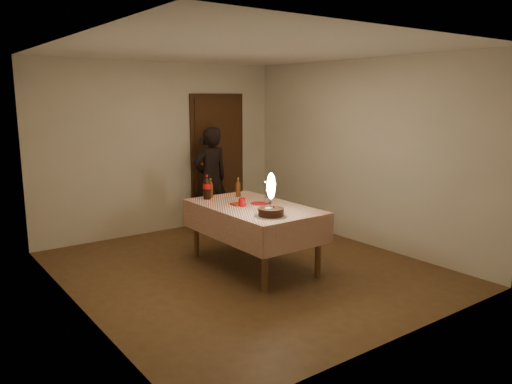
# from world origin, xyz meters

# --- Properties ---
(ground) EXTENTS (4.00, 4.50, 0.01)m
(ground) POSITION_xyz_m (0.00, 0.00, 0.00)
(ground) COLOR brown
(ground) RESTS_ON ground
(room_shell) EXTENTS (4.04, 4.54, 2.62)m
(room_shell) POSITION_xyz_m (0.03, 0.08, 1.65)
(room_shell) COLOR beige
(room_shell) RESTS_ON ground
(dining_table) EXTENTS (1.02, 1.72, 0.77)m
(dining_table) POSITION_xyz_m (0.13, 0.02, 0.67)
(dining_table) COLOR brown
(dining_table) RESTS_ON ground
(birthday_cake) EXTENTS (0.36, 0.36, 0.49)m
(birthday_cake) POSITION_xyz_m (-0.03, -0.53, 0.89)
(birthday_cake) COLOR white
(birthday_cake) RESTS_ON dining_table
(red_plate) EXTENTS (0.22, 0.22, 0.01)m
(red_plate) POSITION_xyz_m (0.26, 0.07, 0.78)
(red_plate) COLOR red
(red_plate) RESTS_ON dining_table
(red_cup) EXTENTS (0.08, 0.08, 0.10)m
(red_cup) POSITION_xyz_m (-0.00, 0.08, 0.82)
(red_cup) COLOR #AF0C11
(red_cup) RESTS_ON dining_table
(clear_cup) EXTENTS (0.07, 0.07, 0.09)m
(clear_cup) POSITION_xyz_m (0.33, 0.00, 0.82)
(clear_cup) COLOR silver
(clear_cup) RESTS_ON dining_table
(napkin_stack) EXTENTS (0.15, 0.15, 0.02)m
(napkin_stack) POSITION_xyz_m (0.01, 0.17, 0.78)
(napkin_stack) COLOR #AE2713
(napkin_stack) RESTS_ON dining_table
(cola_bottle) EXTENTS (0.10, 0.10, 0.32)m
(cola_bottle) POSITION_xyz_m (-0.12, 0.70, 0.93)
(cola_bottle) COLOR black
(cola_bottle) RESTS_ON dining_table
(amber_bottle_left) EXTENTS (0.06, 0.06, 0.25)m
(amber_bottle_left) POSITION_xyz_m (-0.02, 0.76, 0.89)
(amber_bottle_left) COLOR #54280E
(amber_bottle_left) RESTS_ON dining_table
(amber_bottle_right) EXTENTS (0.06, 0.06, 0.25)m
(amber_bottle_right) POSITION_xyz_m (0.30, 0.59, 0.89)
(amber_bottle_right) COLOR #54280E
(amber_bottle_right) RESTS_ON dining_table
(photographer) EXTENTS (0.60, 0.45, 1.63)m
(photographer) POSITION_xyz_m (0.63, 1.85, 0.82)
(photographer) COLOR black
(photographer) RESTS_ON ground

